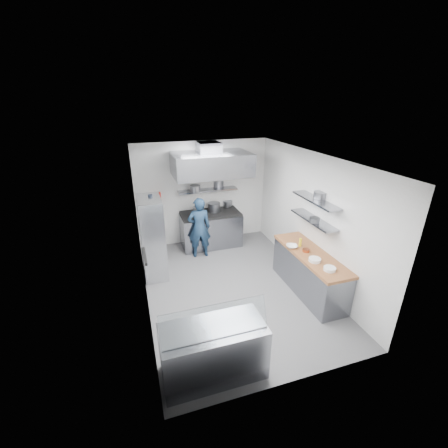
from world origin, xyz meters
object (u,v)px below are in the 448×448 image
object	(u,v)px
chef	(199,228)
display_case	(213,351)
wire_rack	(153,238)
gas_range	(211,230)

from	to	relation	value
chef	display_case	world-z (taller)	chef
chef	wire_rack	xyz separation A→B (m)	(-1.19, -0.52, 0.13)
gas_range	chef	xyz separation A→B (m)	(-0.44, -0.51, 0.34)
wire_rack	display_case	world-z (taller)	wire_rack
chef	wire_rack	bearing A→B (deg)	27.21
chef	wire_rack	size ratio (longest dim) A/B	0.85
gas_range	wire_rack	distance (m)	1.99
wire_rack	display_case	size ratio (longest dim) A/B	1.23
wire_rack	display_case	xyz separation A→B (m)	(0.53, -3.07, -0.50)
gas_range	display_case	world-z (taller)	gas_range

